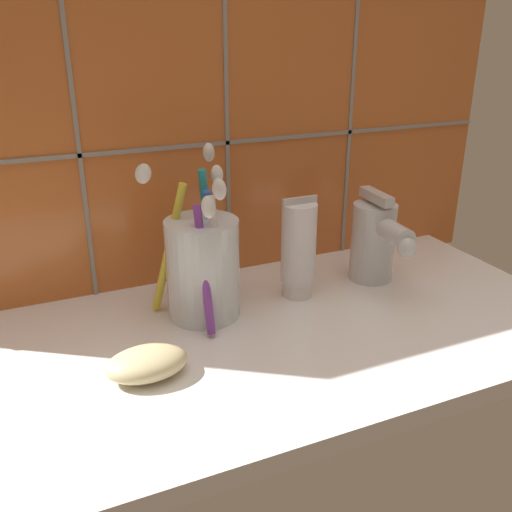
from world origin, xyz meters
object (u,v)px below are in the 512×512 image
at_px(toothpaste_tube, 298,249).
at_px(soap_bar, 147,363).
at_px(sink_faucet, 376,240).
at_px(toothbrush_cup, 203,265).

distance_m(toothpaste_tube, soap_bar, 0.23).
bearing_deg(soap_bar, sink_faucet, 16.50).
bearing_deg(toothpaste_tube, soap_bar, -155.64).
xyz_separation_m(toothbrush_cup, sink_faucet, (0.23, -0.00, -0.01)).
xyz_separation_m(toothpaste_tube, sink_faucet, (0.11, -0.00, -0.01)).
height_order(toothbrush_cup, sink_faucet, toothbrush_cup).
relative_size(toothbrush_cup, sink_faucet, 1.61).
xyz_separation_m(toothbrush_cup, soap_bar, (-0.09, -0.09, -0.05)).
bearing_deg(sink_faucet, toothpaste_tube, -86.53).
relative_size(toothbrush_cup, toothpaste_tube, 1.50).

